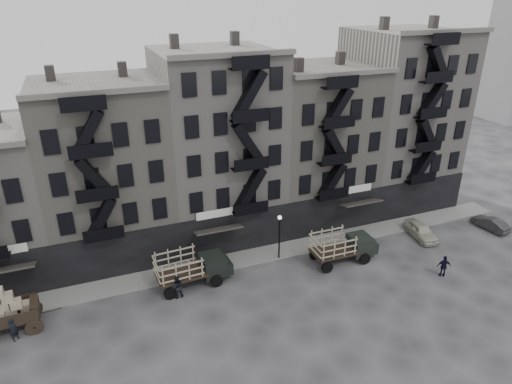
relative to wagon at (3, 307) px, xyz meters
name	(u,v)px	position (x,y,z in m)	size (l,w,h in m)	color
ground	(258,283)	(18.12, -1.11, -2.05)	(140.00, 140.00, 0.00)	#38383A
sidewalk	(242,258)	(18.12, 2.64, -1.98)	(55.00, 2.50, 0.15)	slate
building_midwest	(106,171)	(8.12, 8.71, 5.45)	(10.00, 11.35, 16.20)	gray
building_center	(218,146)	(18.12, 8.71, 6.45)	(10.00, 11.35, 18.20)	gray
building_mideast	(315,144)	(28.12, 8.71, 5.45)	(10.00, 11.35, 16.20)	gray
building_east	(400,119)	(38.12, 8.71, 6.95)	(10.00, 11.35, 19.20)	gray
lamp_post	(279,231)	(21.12, 1.49, 0.73)	(0.36, 0.36, 4.28)	black
wagon	(3,307)	(0.00, 0.00, 0.00)	(4.38, 2.55, 3.60)	black
stake_truck_west	(191,266)	(13.18, 0.69, -0.34)	(6.11, 2.79, 3.00)	black
stake_truck_east	(343,244)	(26.06, -0.81, -0.38)	(5.88, 2.50, 2.93)	black
car_east	(421,231)	(35.19, 0.02, -1.34)	(1.68, 4.19, 1.43)	#B2B09F
car_far	(490,223)	(42.65, -1.19, -1.45)	(1.29, 3.69, 1.22)	#27272A
pedestrian_west	(14,329)	(0.50, -1.09, -1.17)	(0.65, 0.43, 1.78)	black
pedestrian_mid	(177,287)	(11.68, -0.54, -1.10)	(0.93, 0.73, 1.92)	black
policeman	(444,266)	(32.62, -5.82, -1.10)	(1.11, 0.46, 1.90)	black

